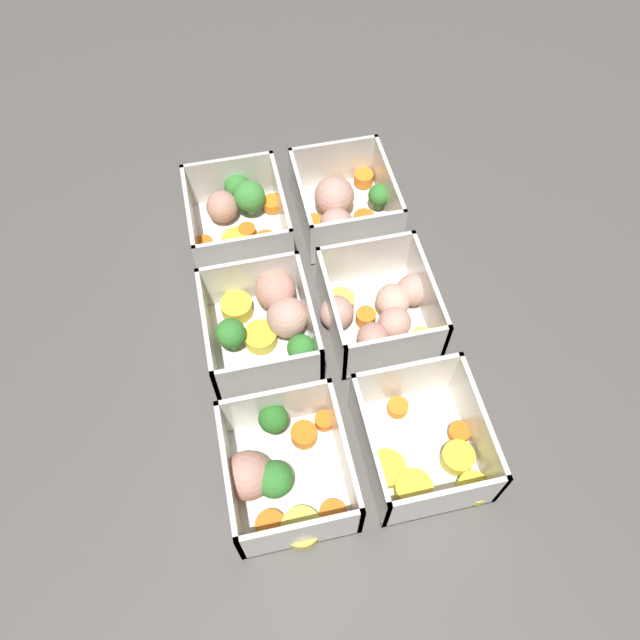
{
  "coord_description": "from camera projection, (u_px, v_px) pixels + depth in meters",
  "views": [
    {
      "loc": [
        -0.36,
        0.08,
        0.62
      ],
      "look_at": [
        0.0,
        0.0,
        0.02
      ],
      "focal_mm": 35.0,
      "sensor_mm": 36.0,
      "label": 1
    }
  ],
  "objects": [
    {
      "name": "container_near_center",
      "position": [
        380.0,
        311.0,
        0.71
      ],
      "size": [
        0.13,
        0.14,
        0.07
      ],
      "color": "silver",
      "rests_on": "ground_plane"
    },
    {
      "name": "container_far_right",
      "position": [
        238.0,
        215.0,
        0.78
      ],
      "size": [
        0.14,
        0.13,
        0.07
      ],
      "color": "silver",
      "rests_on": "ground_plane"
    },
    {
      "name": "container_far_left",
      "position": [
        278.0,
        471.0,
        0.61
      ],
      "size": [
        0.15,
        0.13,
        0.07
      ],
      "color": "silver",
      "rests_on": "ground_plane"
    },
    {
      "name": "ground_plane",
      "position": [
        320.0,
        331.0,
        0.72
      ],
      "size": [
        4.0,
        4.0,
        0.0
      ],
      "primitive_type": "plane",
      "color": "#56514C"
    },
    {
      "name": "container_far_center",
      "position": [
        267.0,
        321.0,
        0.7
      ],
      "size": [
        0.15,
        0.12,
        0.07
      ],
      "color": "silver",
      "rests_on": "ground_plane"
    },
    {
      "name": "container_near_left",
      "position": [
        423.0,
        447.0,
        0.62
      ],
      "size": [
        0.14,
        0.12,
        0.07
      ],
      "color": "silver",
      "rests_on": "ground_plane"
    },
    {
      "name": "container_near_right",
      "position": [
        344.0,
        205.0,
        0.79
      ],
      "size": [
        0.14,
        0.13,
        0.07
      ],
      "color": "silver",
      "rests_on": "ground_plane"
    }
  ]
}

